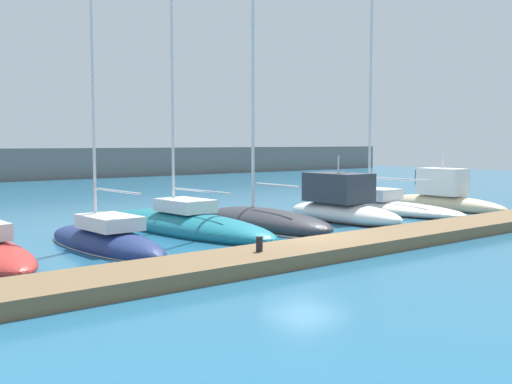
{
  "coord_description": "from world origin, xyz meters",
  "views": [
    {
      "loc": [
        -14.54,
        -15.31,
        3.59
      ],
      "look_at": [
        0.6,
        3.45,
        1.64
      ],
      "focal_mm": 42.76,
      "sensor_mm": 36.0,
      "label": 1
    }
  ],
  "objects_px": {
    "sailboat_teal_fourth": "(186,224)",
    "dock_bollard": "(259,244)",
    "sailboat_ivory_seventh": "(380,206)",
    "sailboat_navy_third": "(105,241)",
    "motorboat_white_sixth": "(341,206)",
    "sailboat_charcoal_fifth": "(266,220)",
    "motorboat_sand_eighth": "(442,199)"
  },
  "relations": [
    {
      "from": "sailboat_ivory_seventh",
      "to": "sailboat_charcoal_fifth",
      "type": "bearing_deg",
      "value": 92.69
    },
    {
      "from": "sailboat_navy_third",
      "to": "motorboat_sand_eighth",
      "type": "relative_size",
      "value": 1.45
    },
    {
      "from": "sailboat_ivory_seventh",
      "to": "dock_bollard",
      "type": "bearing_deg",
      "value": 113.27
    },
    {
      "from": "motorboat_white_sixth",
      "to": "dock_bollard",
      "type": "xyz_separation_m",
      "value": [
        -9.51,
        -5.67,
        -0.05
      ]
    },
    {
      "from": "sailboat_navy_third",
      "to": "sailboat_teal_fourth",
      "type": "relative_size",
      "value": 0.66
    },
    {
      "from": "sailboat_navy_third",
      "to": "sailboat_teal_fourth",
      "type": "bearing_deg",
      "value": -70.71
    },
    {
      "from": "sailboat_navy_third",
      "to": "dock_bollard",
      "type": "bearing_deg",
      "value": -160.42
    },
    {
      "from": "motorboat_white_sixth",
      "to": "dock_bollard",
      "type": "distance_m",
      "value": 11.08
    },
    {
      "from": "motorboat_white_sixth",
      "to": "sailboat_ivory_seventh",
      "type": "relative_size",
      "value": 0.46
    },
    {
      "from": "motorboat_white_sixth",
      "to": "sailboat_ivory_seventh",
      "type": "distance_m",
      "value": 4.27
    },
    {
      "from": "motorboat_sand_eighth",
      "to": "sailboat_charcoal_fifth",
      "type": "bearing_deg",
      "value": 90.0
    },
    {
      "from": "motorboat_white_sixth",
      "to": "dock_bollard",
      "type": "bearing_deg",
      "value": 122.36
    },
    {
      "from": "motorboat_white_sixth",
      "to": "motorboat_sand_eighth",
      "type": "relative_size",
      "value": 0.88
    },
    {
      "from": "sailboat_teal_fourth",
      "to": "dock_bollard",
      "type": "distance_m",
      "value": 7.55
    },
    {
      "from": "sailboat_teal_fourth",
      "to": "dock_bollard",
      "type": "xyz_separation_m",
      "value": [
        -2.05,
        -7.26,
        0.35
      ]
    },
    {
      "from": "sailboat_teal_fourth",
      "to": "motorboat_sand_eighth",
      "type": "relative_size",
      "value": 2.19
    },
    {
      "from": "sailboat_navy_third",
      "to": "sailboat_ivory_seventh",
      "type": "height_order",
      "value": "sailboat_ivory_seventh"
    },
    {
      "from": "sailboat_teal_fourth",
      "to": "sailboat_navy_third",
      "type": "bearing_deg",
      "value": 107.68
    },
    {
      "from": "sailboat_charcoal_fifth",
      "to": "motorboat_sand_eighth",
      "type": "xyz_separation_m",
      "value": [
        12.28,
        -0.27,
        0.15
      ]
    },
    {
      "from": "motorboat_white_sixth",
      "to": "sailboat_ivory_seventh",
      "type": "bearing_deg",
      "value": -73.16
    },
    {
      "from": "sailboat_charcoal_fifth",
      "to": "sailboat_ivory_seventh",
      "type": "bearing_deg",
      "value": -82.93
    },
    {
      "from": "motorboat_white_sixth",
      "to": "motorboat_sand_eighth",
      "type": "height_order",
      "value": "motorboat_sand_eighth"
    },
    {
      "from": "sailboat_ivory_seventh",
      "to": "sailboat_navy_third",
      "type": "bearing_deg",
      "value": 91.16
    },
    {
      "from": "sailboat_charcoal_fifth",
      "to": "motorboat_white_sixth",
      "type": "height_order",
      "value": "sailboat_charcoal_fifth"
    },
    {
      "from": "sailboat_navy_third",
      "to": "sailboat_ivory_seventh",
      "type": "distance_m",
      "value": 15.89
    },
    {
      "from": "sailboat_teal_fourth",
      "to": "motorboat_white_sixth",
      "type": "xyz_separation_m",
      "value": [
        7.46,
        -1.58,
        0.4
      ]
    },
    {
      "from": "dock_bollard",
      "to": "motorboat_white_sixth",
      "type": "bearing_deg",
      "value": 30.82
    },
    {
      "from": "sailboat_teal_fourth",
      "to": "motorboat_white_sixth",
      "type": "relative_size",
      "value": 2.48
    },
    {
      "from": "sailboat_navy_third",
      "to": "sailboat_charcoal_fifth",
      "type": "xyz_separation_m",
      "value": [
        7.4,
        0.35,
        0.12
      ]
    },
    {
      "from": "motorboat_white_sixth",
      "to": "dock_bollard",
      "type": "height_order",
      "value": "motorboat_white_sixth"
    },
    {
      "from": "sailboat_ivory_seventh",
      "to": "dock_bollard",
      "type": "xyz_separation_m",
      "value": [
        -13.61,
        -6.8,
        0.33
      ]
    },
    {
      "from": "sailboat_ivory_seventh",
      "to": "motorboat_sand_eighth",
      "type": "relative_size",
      "value": 1.93
    }
  ]
}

